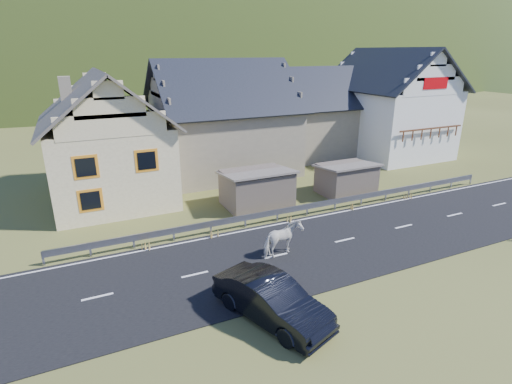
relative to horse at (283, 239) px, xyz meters
name	(u,v)px	position (x,y,z in m)	size (l,w,h in m)	color
ground	(345,241)	(3.68, 0.03, -0.87)	(160.00, 160.00, 0.00)	#47491F
road	(345,240)	(3.68, 0.03, -0.85)	(60.00, 7.00, 0.04)	black
lane_markings	(345,240)	(3.68, 0.03, -0.82)	(60.00, 6.60, 0.01)	silver
guardrail	(307,207)	(3.68, 3.72, -0.31)	(28.10, 0.09, 0.75)	#93969B
shed_left	(257,189)	(1.68, 6.53, 0.23)	(4.30, 3.30, 2.40)	#6B5C50
shed_right	(346,179)	(8.18, 6.03, 0.13)	(3.80, 2.90, 2.20)	#6B5C50
house_cream	(107,132)	(-6.32, 12.03, 3.49)	(7.80, 9.80, 8.30)	#FEECB8
house_stone_a	(223,113)	(2.68, 15.03, 3.76)	(10.80, 9.80, 8.90)	gray
house_stone_b	(316,108)	(12.68, 17.03, 3.37)	(9.80, 8.80, 8.10)	gray
house_white	(389,99)	(18.68, 14.03, 4.19)	(8.80, 10.80, 9.70)	white
mountain	(111,118)	(8.68, 180.03, -20.87)	(440.00, 280.00, 260.00)	#233F17
horse	(283,239)	(0.00, 0.00, 0.00)	(1.96, 0.89, 1.66)	silver
car	(272,300)	(-2.63, -4.02, -0.08)	(1.67, 4.78, 1.58)	black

